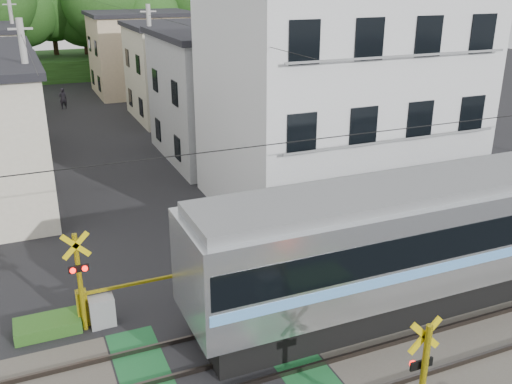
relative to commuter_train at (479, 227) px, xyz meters
name	(u,v)px	position (x,y,z in m)	size (l,w,h in m)	color
ground	(228,378)	(-8.93, -1.20, -2.10)	(120.00, 120.00, 0.00)	black
track_bed	(227,377)	(-8.93, -1.20, -2.06)	(120.00, 120.00, 0.14)	#47423A
commuter_train	(479,227)	(0.00, 0.00, 0.00)	(19.10, 3.01, 3.97)	black
crossing_signal_far	(98,303)	(-11.51, 2.45, -1.39)	(4.74, 0.65, 3.09)	yellow
apartment_block	(336,98)	(-0.43, 8.29, 2.56)	(10.20, 8.36, 9.30)	silver
houses_row	(86,82)	(-8.67, 24.72, 1.15)	(22.07, 31.35, 6.80)	beige
tree_hill	(50,15)	(-8.70, 47.42, 3.83)	(40.00, 12.51, 11.93)	#26511B
catenary	(434,207)	(-2.93, -1.17, 1.60)	(60.00, 5.04, 7.00)	#2D2D33
utility_poles	(67,77)	(-9.98, 21.81, 1.98)	(7.90, 42.00, 8.00)	#A5A5A0
pedestrian	(63,99)	(-9.55, 32.65, -1.30)	(0.58, 0.38, 1.59)	#2A2731
weed_patches	(292,357)	(-7.17, -1.29, -1.91)	(10.25, 8.80, 0.40)	#2D5E1E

